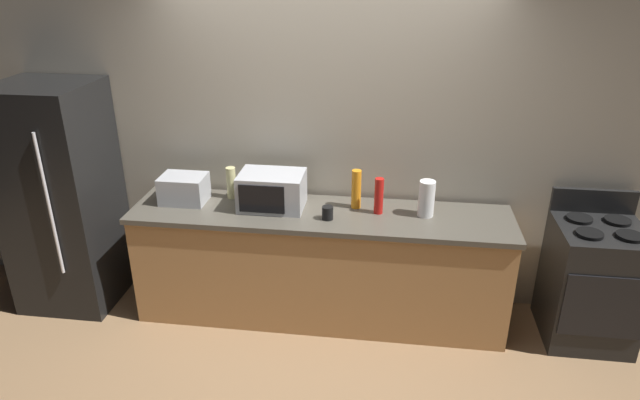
% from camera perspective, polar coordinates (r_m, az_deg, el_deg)
% --- Properties ---
extents(ground_plane, '(8.00, 8.00, 0.00)m').
position_cam_1_polar(ground_plane, '(4.28, -0.74, -14.53)').
color(ground_plane, '#93704C').
extents(back_wall, '(6.40, 0.10, 2.70)m').
position_cam_1_polar(back_wall, '(4.36, 0.72, 6.39)').
color(back_wall, '#B2A893').
rests_on(back_wall, ground_plane).
extents(counter_run, '(2.84, 0.64, 0.90)m').
position_cam_1_polar(counter_run, '(4.35, 0.00, -6.61)').
color(counter_run, '#B27F4C').
rests_on(counter_run, ground_plane).
extents(refrigerator, '(0.72, 0.73, 1.80)m').
position_cam_1_polar(refrigerator, '(4.84, -24.82, 0.23)').
color(refrigerator, black).
rests_on(refrigerator, ground_plane).
extents(stove_range, '(0.60, 0.61, 1.08)m').
position_cam_1_polar(stove_range, '(4.57, 25.92, -7.55)').
color(stove_range, black).
rests_on(stove_range, ground_plane).
extents(microwave, '(0.48, 0.35, 0.27)m').
position_cam_1_polar(microwave, '(4.19, -4.93, 0.97)').
color(microwave, '#B7BABF').
rests_on(microwave, counter_run).
extents(toaster_oven, '(0.34, 0.26, 0.21)m').
position_cam_1_polar(toaster_oven, '(4.41, -13.70, 1.12)').
color(toaster_oven, '#B7BABF').
rests_on(toaster_oven, counter_run).
extents(paper_towel_roll, '(0.12, 0.12, 0.27)m').
position_cam_1_polar(paper_towel_roll, '(4.11, 10.81, 0.14)').
color(paper_towel_roll, white).
rests_on(paper_towel_roll, counter_run).
extents(bottle_hot_sauce, '(0.07, 0.07, 0.27)m').
position_cam_1_polar(bottle_hot_sauce, '(4.10, 6.02, 0.42)').
color(bottle_hot_sauce, red).
rests_on(bottle_hot_sauce, counter_run).
extents(bottle_dish_soap, '(0.07, 0.07, 0.30)m').
position_cam_1_polar(bottle_dish_soap, '(4.17, 3.72, 1.12)').
color(bottle_dish_soap, orange).
rests_on(bottle_dish_soap, counter_run).
extents(bottle_vinegar, '(0.07, 0.07, 0.25)m').
position_cam_1_polar(bottle_vinegar, '(4.40, -9.03, 1.75)').
color(bottle_vinegar, beige).
rests_on(bottle_vinegar, counter_run).
extents(mug_black, '(0.08, 0.08, 0.10)m').
position_cam_1_polar(mug_black, '(4.02, 0.78, -1.32)').
color(mug_black, black).
rests_on(mug_black, counter_run).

